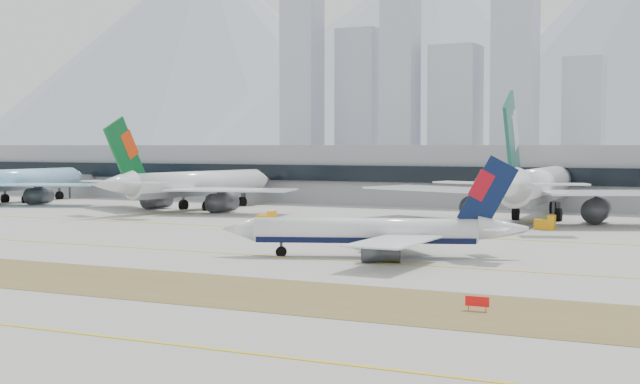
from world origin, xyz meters
The scene contains 10 objects.
ground centered at (0.00, 0.00, 0.00)m, with size 3000.00×3000.00×0.00m, color gray.
taxiing_airliner centered at (23.47, 0.41, 3.33)m, with size 39.46×33.37×13.82m.
widebody_korean centered at (-103.78, 63.35, 5.53)m, with size 58.33×56.91×20.79m.
widebody_eva centered at (-47.18, 61.83, 5.66)m, with size 59.09×58.36×21.28m.
widebody_cathay centered at (30.46, 67.03, 6.56)m, with size 69.22×67.64×24.68m.
terminal centered at (0.00, 114.84, 7.50)m, with size 280.00×43.10×15.00m.
hold_sign_right centered at (46.37, -32.00, 0.88)m, with size 2.20×0.15×1.35m.
gse_b centered at (-13.50, 36.77, 1.05)m, with size 3.55×2.00×2.60m.
gse_c centered at (35.93, 49.59, 1.05)m, with size 3.55×2.00×2.60m.
city_skyline centered at (-106.76, 453.42, 49.80)m, with size 342.00×49.80×140.00m.
Camera 1 is at (68.03, -109.70, 14.93)m, focal length 50.00 mm.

